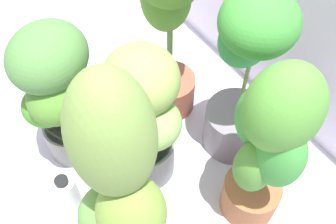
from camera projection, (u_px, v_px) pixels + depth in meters
The scene contains 8 objects.
ground_plane at pixel (129, 185), 1.71m from camera, with size 8.00×8.00×0.00m, color silver.
potted_plant_center at pixel (142, 113), 1.42m from camera, with size 0.44×0.37×0.70m.
potted_plant_front_left at pixel (56, 88), 1.50m from camera, with size 0.46×0.41×0.70m.
potted_plant_back_right at pixel (268, 143), 1.27m from camera, with size 0.34×0.29×0.82m.
potted_plant_back_left at pixel (169, 11), 1.55m from camera, with size 0.39×0.36×0.93m.
potted_plant_back_center at pixel (245, 74), 1.51m from camera, with size 0.38×0.38×0.82m.
potted_plant_front_right at pixel (119, 186), 1.06m from camera, with size 0.42×0.35×1.02m.
nutrient_bottle at pixel (67, 193), 1.57m from camera, with size 0.10×0.10×0.21m.
Camera 1 is at (0.74, -0.30, 1.55)m, focal length 41.60 mm.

